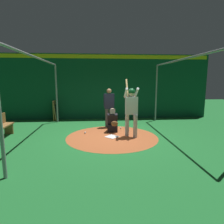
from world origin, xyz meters
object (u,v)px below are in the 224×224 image
Objects in this scene: baseball_1 at (85,133)px; home_plate at (112,137)px; bat_rack at (55,111)px; baseball_0 at (121,128)px; catcher at (112,123)px; batter at (131,107)px; umpire at (109,106)px.

home_plate is at bearing 62.53° from baseball_1.
bat_rack is 14.20× the size of baseball_1.
baseball_0 and baseball_1 have the same top height.
home_plate is 4.43m from bat_rack.
catcher is 0.94× the size of bat_rack.
batter is at bearing 72.61° from baseball_1.
baseball_0 is at bearing 55.46° from bat_rack.
home_plate is 1.31m from batter.
batter reaches higher than bat_rack.
home_plate is 0.24× the size of umpire.
baseball_0 is at bearing 49.89° from umpire.
batter is 4.93m from bat_rack.
home_plate is at bearing -6.21° from catcher.
home_plate is at bearing 38.90° from bat_rack.
bat_rack is 14.20× the size of baseball_0.
bat_rack is (-1.83, -2.76, -0.49)m from umpire.
batter is 2.19× the size of catcher.
batter reaches higher than baseball_0.
umpire is 1.13m from baseball_0.
batter reaches higher than catcher.
catcher reaches higher than baseball_1.
baseball_0 is (-0.45, 0.40, -0.35)m from catcher.
umpire is (-1.61, -0.72, -0.13)m from batter.
baseball_1 is at bearing -44.07° from umpire.
batter is 1.63m from baseball_0.
batter is 1.22m from catcher.
home_plate is 1.29m from baseball_0.
home_plate is 0.20× the size of batter.
umpire is 3.35m from bat_rack.
baseball_1 is (2.89, 1.73, -0.45)m from bat_rack.
baseball_0 is at bearing 158.01° from home_plate.
batter is (0.01, 0.71, 1.10)m from home_plate.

